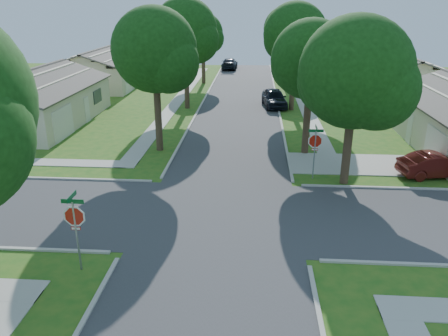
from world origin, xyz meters
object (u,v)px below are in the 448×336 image
tree_ne_corner (356,78)px  car_curb_east (274,98)px  tree_e_near (312,64)px  tree_w_far (203,35)px  house_nw_near (34,104)px  house_ne_far (396,79)px  stop_sign_ne (315,143)px  tree_w_near (156,54)px  car_driveway (436,165)px  car_curb_west (230,64)px  stop_sign_sw (75,219)px  house_nw_far (104,72)px  tree_e_mid (296,37)px  tree_w_mid (186,34)px  tree_e_far (286,31)px

tree_ne_corner → car_curb_east: size_ratio=1.82×
tree_e_near → tree_w_far: bearing=110.6°
tree_e_near → house_nw_near: (-20.74, 5.99, -4.13)m
house_ne_far → tree_e_near: bearing=-119.3°
tree_e_near → house_ne_far: size_ratio=0.61×
stop_sign_ne → tree_e_near: tree_e_near is taller
house_ne_far → tree_w_near: bearing=-135.9°
tree_w_far → car_driveway: 33.12m
tree_e_near → car_curb_west: size_ratio=1.58×
stop_sign_ne → tree_ne_corner: 3.96m
stop_sign_sw → tree_w_far: (0.05, 38.71, 3.48)m
house_ne_far → house_nw_near: (-31.98, -14.00, 0.00)m
house_ne_far → car_driveway: 23.94m
tree_ne_corner → car_driveway: 7.23m
house_nw_far → tree_e_mid: bearing=-27.9°
stop_sign_ne → tree_w_mid: 19.31m
stop_sign_ne → tree_w_far: (-9.35, 29.31, 3.48)m
tree_e_near → tree_w_mid: 15.26m
house_nw_far → stop_sign_sw: bearing=-72.9°
car_curb_west → house_nw_near: bearing=66.9°
stop_sign_ne → tree_w_near: tree_w_near is taller
house_nw_near → car_curb_east: (19.19, 7.17, -0.71)m
tree_w_near → tree_w_far: 25.01m
tree_ne_corner → car_curb_east: tree_ne_corner is taller
tree_w_far → car_curb_east: size_ratio=1.69×
tree_w_near → car_curb_west: size_ratio=1.71×
house_nw_far → tree_w_near: bearing=-63.7°
house_nw_near → car_curb_east: 20.50m
tree_w_far → house_nw_near: tree_w_far is taller
stop_sign_sw → tree_e_far: bearing=76.3°
tree_e_far → tree_w_mid: 16.05m
stop_sign_sw → car_driveway: bearing=32.2°
tree_e_mid → car_driveway: tree_e_mid is taller
tree_e_mid → tree_ne_corner: (1.60, -16.80, -0.66)m
car_driveway → car_curb_east: (-8.30, 16.67, 0.14)m
tree_e_near → tree_e_mid: bearing=90.0°
tree_e_mid → house_nw_near: bearing=-163.8°
house_ne_far → house_nw_far: size_ratio=1.00×
house_nw_near → house_nw_far: (0.00, 17.00, 0.00)m
tree_e_mid → car_curb_east: tree_e_mid is taller
house_nw_near → car_driveway: size_ratio=3.32×
tree_e_far → tree_ne_corner: tree_e_far is taller
tree_e_far → house_nw_near: size_ratio=0.64×
stop_sign_ne → tree_w_mid: (-9.34, 16.31, 4.46)m
car_driveway → car_curb_east: size_ratio=0.86×
house_ne_far → tree_w_mid: bearing=-158.8°
tree_e_far → car_curb_west: tree_e_far is taller
stop_sign_sw → tree_w_mid: size_ratio=0.31×
tree_w_mid → car_curb_east: 9.75m
tree_e_far → house_nw_near: 28.49m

